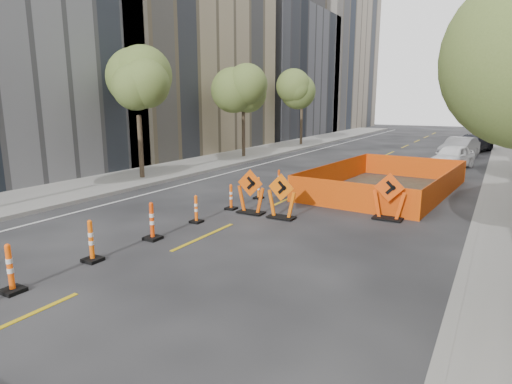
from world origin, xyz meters
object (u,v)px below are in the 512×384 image
Objects in this scene: channelizer_3 at (91,241)px; channelizer_8 at (279,180)px; parked_car_far at (472,143)px; parked_car_near at (452,157)px; channelizer_6 at (231,197)px; chevron_sign_left at (251,192)px; channelizer_5 at (196,209)px; channelizer_2 at (10,268)px; chevron_sign_center at (282,196)px; parked_car_mid at (459,148)px; channelizer_4 at (152,221)px; chevron_sign_right at (389,197)px; channelizer_7 at (259,188)px.

channelizer_3 is 1.17× the size of channelizer_8.
parked_car_far reaches higher than channelizer_8.
channelizer_3 is 22.02m from parked_car_near.
channelizer_6 reaches higher than channelizer_8.
channelizer_3 is 6.17m from chevron_sign_left.
parked_car_near reaches higher than channelizer_5.
chevron_sign_left reaches higher than channelizer_2.
channelizer_6 is 1.02m from chevron_sign_left.
channelizer_3 is 1.17× the size of channelizer_5.
channelizer_8 is 22.17m from parked_car_far.
chevron_sign_center is (2.30, -4.35, 0.33)m from channelizer_8.
parked_car_far is (0.50, 5.34, -0.04)m from parked_car_mid.
channelizer_8 is at bearing 89.73° from channelizer_3.
channelizer_6 is at bearing 175.91° from chevron_sign_center.
channelizer_4 is 0.71× the size of chevron_sign_center.
channelizer_3 is 4.15m from channelizer_5.
parked_car_near reaches higher than channelizer_3.
parked_car_far is at bearing 77.12° from chevron_sign_right.
channelizer_3 is 32.22m from parked_car_far.
parked_car_mid is at bearing 76.71° from channelizer_3.
chevron_sign_left reaches higher than channelizer_5.
channelizer_8 is 0.58× the size of chevron_sign_left.
channelizer_7 is (0.01, 2.07, -0.02)m from channelizer_6.
chevron_sign_right is at bearing 16.53° from chevron_sign_left.
channelizer_8 is at bearing 91.31° from channelizer_6.
chevron_sign_right reaches higher than channelizer_3.
channelizer_2 is at bearing -90.97° from channelizer_6.
channelizer_3 is 26.90m from parked_car_mid.
channelizer_6 is 0.61× the size of chevron_sign_center.
channelizer_4 is 0.69× the size of chevron_sign_right.
channelizer_2 is 8.42m from chevron_sign_center.
chevron_sign_left reaches higher than channelizer_7.
channelizer_8 is (-0.06, 6.22, -0.00)m from channelizer_5.
chevron_sign_left is 1.02× the size of chevron_sign_center.
channelizer_8 is at bearing 92.90° from channelizer_7.
channelizer_5 is 6.22m from channelizer_8.
channelizer_3 is 6.46m from chevron_sign_center.
chevron_sign_center reaches higher than channelizer_8.
channelizer_4 is at bearing -90.52° from channelizer_7.
channelizer_3 is at bearing -91.86° from parked_car_mid.
parked_car_mid is at bearing -77.35° from parked_car_far.
channelizer_4 is 1.21× the size of channelizer_8.
channelizer_6 is (0.14, 6.22, -0.06)m from channelizer_3.
channelizer_5 is 18.05m from parked_car_near.
channelizer_7 is at bearing -102.65° from parked_car_near.
channelizer_4 is at bearing -90.27° from channelizer_5.
parked_car_near is at bearing 60.09° from channelizer_8.
parked_car_far is (5.59, 25.45, -0.10)m from chevron_sign_left.
channelizer_7 is at bearing 89.36° from channelizer_5.
chevron_sign_left is at bearing 79.79° from channelizer_3.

